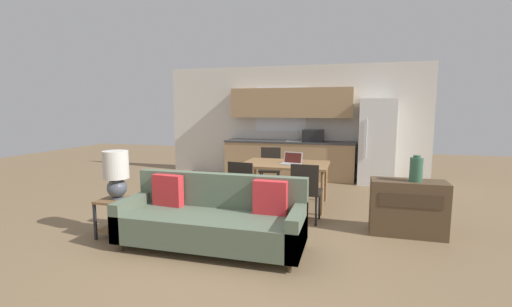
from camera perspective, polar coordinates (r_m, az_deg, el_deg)
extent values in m
plane|color=#7F6647|center=(4.34, -4.81, -15.13)|extent=(20.00, 20.00, 0.00)
cube|color=silver|center=(8.51, 5.94, 5.34)|extent=(6.40, 0.06, 2.70)
cube|color=white|center=(8.52, 4.10, 7.36)|extent=(1.25, 0.01, 1.10)
cube|color=tan|center=(8.26, 5.47, -1.14)|extent=(3.05, 0.62, 0.86)
cube|color=#38383A|center=(8.21, 5.50, 1.97)|extent=(3.08, 0.65, 0.04)
cube|color=#B2B5B7|center=(8.12, 6.79, 2.05)|extent=(0.48, 0.36, 0.01)
cylinder|color=#B7BABC|center=(8.28, 6.98, 2.97)|extent=(0.02, 0.02, 0.24)
cube|color=tan|center=(8.31, 5.75, 8.39)|extent=(2.90, 0.34, 0.70)
cube|color=black|center=(8.06, 9.49, 2.95)|extent=(0.48, 0.36, 0.28)
cube|color=white|center=(8.03, 19.35, 1.88)|extent=(0.76, 0.72, 1.88)
cylinder|color=silver|center=(7.63, 17.87, 2.37)|extent=(0.02, 0.02, 0.84)
cube|color=olive|center=(5.90, 4.94, -1.79)|extent=(1.45, 0.98, 0.04)
cylinder|color=olive|center=(5.72, -2.48, -5.83)|extent=(0.05, 0.05, 0.70)
cylinder|color=olive|center=(5.47, 10.95, -6.59)|extent=(0.05, 0.05, 0.70)
cylinder|color=olive|center=(6.52, -0.16, -4.16)|extent=(0.05, 0.05, 0.70)
cylinder|color=olive|center=(6.30, 11.57, -4.72)|extent=(0.05, 0.05, 0.70)
cylinder|color=#3D2D1E|center=(4.48, -21.56, -14.21)|extent=(0.05, 0.05, 0.10)
cylinder|color=#3D2D1E|center=(3.72, 5.57, -18.35)|extent=(0.05, 0.05, 0.10)
cylinder|color=#3D2D1E|center=(4.97, -17.06, -11.83)|extent=(0.05, 0.05, 0.10)
cylinder|color=#3D2D1E|center=(4.30, 7.08, -14.69)|extent=(0.05, 0.05, 0.10)
cube|color=#566651|center=(4.19, -7.62, -12.16)|extent=(2.21, 0.80, 0.33)
cube|color=#566651|center=(4.41, -5.98, -8.18)|extent=(2.21, 0.14, 0.76)
cube|color=#566651|center=(4.65, -19.65, -9.61)|extent=(0.14, 0.80, 0.47)
cube|color=#566651|center=(3.89, 6.90, -12.59)|extent=(0.14, 0.80, 0.47)
cube|color=red|center=(4.54, -14.47, -5.96)|extent=(0.41, 0.16, 0.40)
cube|color=red|center=(4.06, 2.38, -7.34)|extent=(0.40, 0.12, 0.40)
cube|color=brown|center=(4.84, -22.36, -7.21)|extent=(0.40, 0.40, 0.03)
cube|color=brown|center=(4.95, -22.14, -11.43)|extent=(0.36, 0.36, 0.02)
cube|color=#232326|center=(4.89, -25.23, -10.29)|extent=(0.03, 0.03, 0.47)
cube|color=#232326|center=(4.67, -21.79, -10.94)|extent=(0.03, 0.03, 0.47)
cube|color=#232326|center=(5.16, -22.59, -9.23)|extent=(0.03, 0.03, 0.47)
cube|color=#232326|center=(4.95, -19.22, -9.77)|extent=(0.03, 0.03, 0.47)
cylinder|color=#4C515B|center=(4.84, -22.07, -6.89)|extent=(0.16, 0.16, 0.02)
sphere|color=#4C515B|center=(4.81, -22.15, -5.32)|extent=(0.25, 0.25, 0.25)
cylinder|color=beige|center=(4.76, -22.33, -1.74)|extent=(0.32, 0.32, 0.36)
cube|color=brown|center=(5.00, 23.94, -8.25)|extent=(0.94, 0.40, 0.73)
cube|color=#413020|center=(4.77, 24.39, -7.22)|extent=(0.75, 0.01, 0.18)
cylinder|color=#336047|center=(4.88, 25.14, -2.45)|extent=(0.16, 0.16, 0.31)
cylinder|color=#336047|center=(4.86, 25.25, -0.46)|extent=(0.09, 0.09, 0.03)
cube|color=black|center=(6.81, 2.31, -2.79)|extent=(0.47, 0.47, 0.04)
cube|color=black|center=(6.97, 2.48, -0.66)|extent=(0.40, 0.08, 0.41)
cylinder|color=black|center=(6.71, 0.71, -4.99)|extent=(0.03, 0.03, 0.43)
cylinder|color=black|center=(6.68, 3.62, -5.07)|extent=(0.03, 0.03, 0.43)
cylinder|color=black|center=(7.04, 1.05, -4.40)|extent=(0.03, 0.03, 0.43)
cylinder|color=black|center=(7.01, 3.82, -4.47)|extent=(0.03, 0.03, 0.43)
cube|color=black|center=(5.28, -1.69, -5.84)|extent=(0.47, 0.47, 0.04)
cube|color=black|center=(5.06, -2.65, -3.80)|extent=(0.40, 0.09, 0.41)
cylinder|color=black|center=(5.42, 0.73, -8.04)|extent=(0.03, 0.03, 0.43)
cylinder|color=black|center=(5.56, -2.53, -7.66)|extent=(0.03, 0.03, 0.43)
cylinder|color=black|center=(5.12, -0.76, -8.98)|extent=(0.03, 0.03, 0.43)
cylinder|color=black|center=(5.26, -4.17, -8.54)|extent=(0.03, 0.03, 0.43)
cube|color=black|center=(5.14, 8.44, -6.30)|extent=(0.44, 0.44, 0.04)
cube|color=black|center=(4.90, 8.08, -4.24)|extent=(0.40, 0.05, 0.41)
cylinder|color=black|center=(5.33, 10.54, -8.44)|extent=(0.03, 0.03, 0.43)
cylinder|color=black|center=(5.39, 6.92, -8.20)|extent=(0.03, 0.03, 0.43)
cylinder|color=black|center=(5.01, 9.97, -9.48)|extent=(0.03, 0.03, 0.43)
cylinder|color=black|center=(5.07, 6.12, -9.20)|extent=(0.03, 0.03, 0.43)
cube|color=#B7BABC|center=(5.74, 5.78, -1.76)|extent=(0.36, 0.28, 0.02)
cube|color=#B7BABC|center=(5.84, 6.20, -0.71)|extent=(0.32, 0.12, 0.20)
cube|color=#4C1914|center=(5.83, 6.18, -0.72)|extent=(0.29, 0.10, 0.17)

